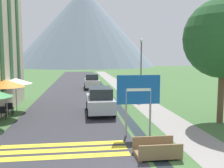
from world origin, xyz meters
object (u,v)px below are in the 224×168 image
(footbridge, at_px, (157,151))
(cafe_umbrella_middle_orange, at_px, (6,83))
(cafe_chair_far_left, at_px, (9,108))
(tree_by_path, at_px, (224,38))
(road_sign, at_px, (138,95))
(parked_car_far, at_px, (92,81))
(cafe_chair_far_right, at_px, (10,108))
(streetlamp, at_px, (141,64))
(cafe_umbrella_rear_white, at_px, (16,81))
(parked_car_near, at_px, (100,100))
(cafe_chair_middle, at_px, (3,112))

(footbridge, height_order, cafe_umbrella_middle_orange, cafe_umbrella_middle_orange)
(cafe_chair_far_left, xyz_separation_m, tree_by_path, (12.95, -3.47, 4.43))
(cafe_chair_far_left, bearing_deg, tree_by_path, -16.74)
(road_sign, xyz_separation_m, cafe_umbrella_middle_orange, (-7.45, 4.62, 0.19))
(parked_car_far, bearing_deg, cafe_chair_far_right, -114.30)
(footbridge, xyz_separation_m, streetlamp, (2.65, 13.36, 3.03))
(road_sign, distance_m, tree_by_path, 6.43)
(parked_car_far, relative_size, cafe_umbrella_middle_orange, 1.64)
(cafe_umbrella_rear_white, height_order, tree_by_path, tree_by_path)
(road_sign, bearing_deg, parked_car_near, 105.83)
(streetlamp, height_order, tree_by_path, tree_by_path)
(cafe_chair_middle, relative_size, cafe_chair_far_right, 1.00)
(footbridge, xyz_separation_m, cafe_chair_far_right, (-7.62, 8.04, 0.29))
(cafe_umbrella_rear_white, bearing_deg, streetlamp, 21.47)
(parked_car_far, relative_size, cafe_chair_far_left, 4.74)
(road_sign, bearing_deg, cafe_umbrella_middle_orange, 148.21)
(road_sign, distance_m, cafe_umbrella_middle_orange, 8.76)
(road_sign, bearing_deg, cafe_chair_far_left, 144.60)
(cafe_umbrella_middle_orange, bearing_deg, tree_by_path, -11.97)
(parked_car_far, height_order, cafe_chair_far_left, parked_car_far)
(footbridge, bearing_deg, streetlamp, 78.79)
(cafe_chair_far_right, height_order, cafe_umbrella_rear_white, cafe_umbrella_rear_white)
(road_sign, bearing_deg, cafe_umbrella_rear_white, 137.57)
(parked_car_near, height_order, cafe_chair_middle, parked_car_near)
(cafe_chair_far_right, bearing_deg, cafe_chair_middle, -89.00)
(parked_car_far, xyz_separation_m, streetlamp, (4.18, -8.17, 2.35))
(tree_by_path, bearing_deg, cafe_chair_far_right, 164.64)
(cafe_umbrella_middle_orange, bearing_deg, parked_car_far, 67.09)
(cafe_umbrella_middle_orange, bearing_deg, footbridge, -43.62)
(cafe_umbrella_middle_orange, bearing_deg, cafe_chair_far_left, 96.52)
(road_sign, bearing_deg, streetlamp, 75.52)
(cafe_chair_far_left, bearing_deg, cafe_umbrella_middle_orange, -85.24)
(cafe_umbrella_rear_white, bearing_deg, cafe_chair_middle, -94.70)
(footbridge, height_order, streetlamp, streetlamp)
(parked_car_near, bearing_deg, cafe_umbrella_rear_white, 165.16)
(cafe_chair_far_left, height_order, cafe_chair_far_right, same)
(road_sign, height_order, cafe_umbrella_middle_orange, road_sign)
(tree_by_path, bearing_deg, parked_car_far, 111.81)
(cafe_chair_far_right, bearing_deg, streetlamp, 33.40)
(cafe_chair_middle, bearing_deg, parked_car_near, 28.81)
(cafe_chair_far_left, bearing_deg, parked_car_far, 63.93)
(cafe_umbrella_rear_white, bearing_deg, cafe_chair_far_left, -95.82)
(cafe_chair_far_left, bearing_deg, cafe_umbrella_rear_white, 82.42)
(cafe_umbrella_middle_orange, xyz_separation_m, cafe_umbrella_rear_white, (0.06, 2.14, -0.05))
(footbridge, relative_size, streetlamp, 0.31)
(parked_car_far, xyz_separation_m, cafe_umbrella_rear_white, (-5.99, -12.17, 1.27))
(cafe_chair_middle, distance_m, cafe_umbrella_middle_orange, 1.77)
(parked_car_far, xyz_separation_m, cafe_chair_far_right, (-6.09, -13.49, -0.40))
(cafe_umbrella_middle_orange, bearing_deg, streetlamp, 30.97)
(road_sign, relative_size, cafe_umbrella_rear_white, 1.26)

